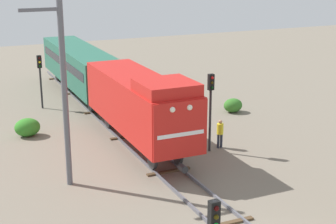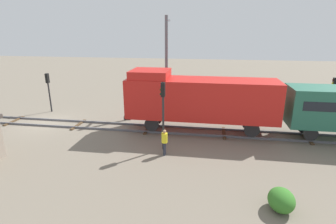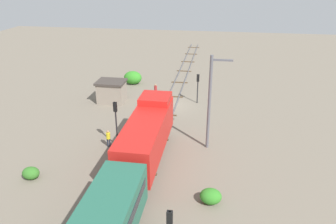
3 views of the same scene
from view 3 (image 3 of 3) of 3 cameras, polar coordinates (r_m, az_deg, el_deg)
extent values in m
plane|color=#756B5B|center=(40.47, 0.41, 1.15)|extent=(107.50, 107.50, 0.00)
cube|color=#595960|center=(40.34, 1.42, 1.20)|extent=(0.10, 71.67, 0.16)
cube|color=#595960|center=(40.54, -0.60, 1.32)|extent=(0.10, 71.67, 0.16)
cube|color=#4C3823|center=(71.72, 4.49, 11.14)|extent=(2.40, 0.24, 0.09)
cube|color=#4C3823|center=(65.92, 4.03, 10.04)|extent=(2.40, 0.24, 0.09)
cube|color=#4C3823|center=(60.15, 3.48, 8.73)|extent=(2.40, 0.24, 0.09)
cube|color=#4C3823|center=(54.43, 2.83, 7.14)|extent=(2.40, 0.24, 0.09)
cube|color=#4C3823|center=(48.77, 2.02, 5.18)|extent=(2.40, 0.24, 0.09)
cube|color=#4C3823|center=(43.20, 1.01, 2.71)|extent=(2.40, 0.24, 0.09)
cube|color=#4C3823|center=(37.74, -0.28, -0.49)|extent=(2.40, 0.24, 0.09)
cube|color=#4C3823|center=(32.47, -2.01, -4.75)|extent=(2.40, 0.24, 0.09)
cube|color=#4C3823|center=(27.49, -4.43, -10.60)|extent=(2.40, 0.24, 0.09)
cube|color=red|center=(27.62, -3.74, -3.95)|extent=(2.90, 11.00, 2.90)
cube|color=red|center=(30.37, -2.23, 2.35)|extent=(2.75, 2.80, 0.60)
cube|color=red|center=(32.53, -1.62, 0.52)|extent=(2.84, 0.10, 2.84)
cube|color=white|center=(32.64, -1.60, 0.23)|extent=(2.46, 0.06, 0.20)
sphere|color=white|center=(32.08, -0.83, 2.31)|extent=(0.28, 0.28, 0.28)
sphere|color=white|center=(32.24, -2.41, 2.40)|extent=(0.28, 0.28, 0.28)
cylinder|color=#262628|center=(33.56, -1.49, -2.19)|extent=(0.36, 0.50, 0.36)
cylinder|color=#262628|center=(31.63, -0.91, -4.20)|extent=(0.18, 1.10, 1.10)
cylinder|color=#262628|center=(31.88, -3.46, -4.00)|extent=(0.18, 1.10, 1.10)
cylinder|color=#262628|center=(25.45, -3.86, -11.89)|extent=(0.18, 1.10, 1.10)
cylinder|color=#262628|center=(25.77, -7.05, -11.54)|extent=(0.18, 1.10, 1.10)
cylinder|color=#262628|center=(22.46, -6.21, -17.87)|extent=(0.16, 0.96, 0.96)
cylinder|color=#262628|center=(22.82, -9.87, -17.33)|extent=(0.16, 0.96, 0.96)
cylinder|color=#262628|center=(40.79, 5.18, 4.04)|extent=(0.14, 0.14, 3.72)
cube|color=black|center=(40.34, 5.25, 5.93)|extent=(0.32, 0.24, 0.90)
sphere|color=#390606|center=(40.40, 5.28, 6.35)|extent=(0.16, 0.16, 0.16)
sphere|color=#3C3306|center=(40.48, 5.27, 5.97)|extent=(0.16, 0.16, 0.16)
sphere|color=green|center=(40.57, 5.25, 5.60)|extent=(0.16, 0.16, 0.16)
cylinder|color=#262628|center=(30.67, -8.99, -2.21)|extent=(0.14, 0.14, 4.51)
cube|color=black|center=(29.94, -9.20, 0.90)|extent=(0.32, 0.24, 0.90)
sphere|color=red|center=(29.96, -9.15, 1.48)|extent=(0.16, 0.16, 0.16)
sphere|color=#3C3306|center=(30.07, -9.12, 0.98)|extent=(0.16, 0.16, 0.16)
sphere|color=black|center=(30.17, -9.09, 0.49)|extent=(0.16, 0.16, 0.16)
cube|color=black|center=(18.04, 0.28, -18.01)|extent=(0.32, 0.24, 0.90)
sphere|color=#390606|center=(17.97, 0.36, -17.08)|extent=(0.16, 0.16, 0.16)
sphere|color=yellow|center=(18.15, 0.36, -17.75)|extent=(0.16, 0.16, 0.16)
sphere|color=black|center=(18.34, 0.35, -18.40)|extent=(0.16, 0.16, 0.16)
cylinder|color=#262B38|center=(43.26, -2.04, 3.27)|extent=(0.15, 0.15, 0.85)
cylinder|color=#262B38|center=(43.30, -2.30, 3.28)|extent=(0.15, 0.15, 0.85)
cylinder|color=maroon|center=(43.03, -2.18, 4.19)|extent=(0.38, 0.38, 0.62)
sphere|color=tan|center=(42.89, -2.19, 4.73)|extent=(0.23, 0.23, 0.23)
cylinder|color=#262B38|center=(31.53, -10.11, -5.28)|extent=(0.15, 0.15, 0.85)
cylinder|color=#262B38|center=(31.60, -10.46, -5.24)|extent=(0.15, 0.15, 0.85)
cylinder|color=yellow|center=(31.22, -10.38, -4.08)|extent=(0.38, 0.38, 0.62)
sphere|color=tan|center=(31.03, -10.44, -3.38)|extent=(0.23, 0.23, 0.23)
cylinder|color=#595960|center=(29.48, 7.20, 1.43)|extent=(0.28, 0.28, 8.85)
cube|color=#595960|center=(28.21, 9.46, 8.91)|extent=(1.80, 0.16, 0.16)
cube|color=gray|center=(41.85, -9.78, 3.41)|extent=(3.20, 2.60, 2.50)
cube|color=#3F3833|center=(41.41, -9.91, 5.19)|extent=(3.50, 2.90, 0.24)
cube|color=#2D2319|center=(43.13, -9.20, 3.64)|extent=(0.80, 0.06, 1.90)
ellipsoid|color=#338A26|center=(48.24, -6.15, 5.97)|extent=(2.60, 2.12, 1.89)
ellipsoid|color=#347226|center=(28.80, -22.78, -9.78)|extent=(1.39, 1.13, 1.01)
ellipsoid|color=#328026|center=(24.35, 7.44, -14.35)|extent=(1.57, 1.28, 1.14)
camera|label=1|loc=(50.82, 14.81, 17.37)|focal=55.00mm
camera|label=2|loc=(34.92, -36.63, 5.93)|focal=28.00mm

